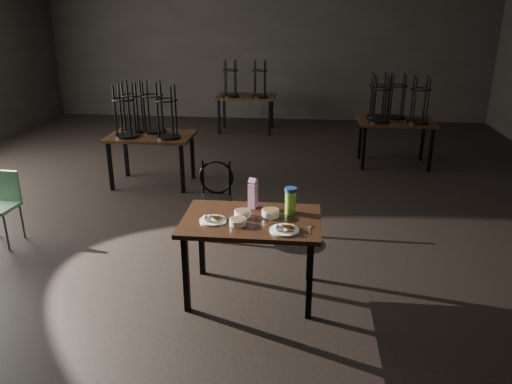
# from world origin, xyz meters

# --- Properties ---
(room) EXTENTS (12.00, 12.04, 3.22)m
(room) POSITION_xyz_m (-0.06, 0.01, 2.33)
(room) COLOR black
(room) RESTS_ON ground
(main_table) EXTENTS (1.20, 0.80, 0.75)m
(main_table) POSITION_xyz_m (0.53, -1.67, 0.67)
(main_table) COLOR black
(main_table) RESTS_ON ground
(plate_left) EXTENTS (0.23, 0.23, 0.08)m
(plate_left) POSITION_xyz_m (0.21, -1.76, 0.77)
(plate_left) COLOR white
(plate_left) RESTS_ON main_table
(plate_right) EXTENTS (0.24, 0.24, 0.08)m
(plate_right) POSITION_xyz_m (0.82, -1.89, 0.77)
(plate_right) COLOR white
(plate_right) RESTS_ON main_table
(bowl_near) EXTENTS (0.14, 0.14, 0.06)m
(bowl_near) POSITION_xyz_m (0.45, -1.63, 0.78)
(bowl_near) COLOR white
(bowl_near) RESTS_ON main_table
(bowl_far) EXTENTS (0.15, 0.15, 0.06)m
(bowl_far) POSITION_xyz_m (0.69, -1.60, 0.78)
(bowl_far) COLOR white
(bowl_far) RESTS_ON main_table
(bowl_big) EXTENTS (0.15, 0.15, 0.05)m
(bowl_big) POSITION_xyz_m (0.43, -1.80, 0.78)
(bowl_big) COLOR white
(bowl_big) RESTS_ON main_table
(juice_carton) EXTENTS (0.09, 0.09, 0.28)m
(juice_carton) POSITION_xyz_m (0.51, -1.41, 0.88)
(juice_carton) COLOR #881868
(juice_carton) RESTS_ON main_table
(water_bottle) EXTENTS (0.14, 0.14, 0.24)m
(water_bottle) POSITION_xyz_m (0.86, -1.51, 0.87)
(water_bottle) COLOR #84C539
(water_bottle) RESTS_ON main_table
(spoon) EXTENTS (0.04, 0.18, 0.01)m
(spoon) POSITION_xyz_m (1.04, -1.80, 0.75)
(spoon) COLOR silver
(spoon) RESTS_ON main_table
(bentwood_chair) EXTENTS (0.41, 0.41, 0.87)m
(bentwood_chair) POSITION_xyz_m (-0.02, -0.46, 0.51)
(bentwood_chair) COLOR black
(bentwood_chair) RESTS_ON ground
(school_chair) EXTENTS (0.39, 0.39, 0.80)m
(school_chair) POSITION_xyz_m (-2.33, -0.86, 0.48)
(school_chair) COLOR #6AA67A
(school_chair) RESTS_ON ground
(bg_table_left) EXTENTS (1.20, 0.80, 1.48)m
(bg_table_left) POSITION_xyz_m (-1.28, 1.19, 0.80)
(bg_table_left) COLOR black
(bg_table_left) RESTS_ON ground
(bg_table_right) EXTENTS (1.20, 0.80, 1.48)m
(bg_table_right) POSITION_xyz_m (2.38, 2.54, 0.80)
(bg_table_right) COLOR black
(bg_table_right) RESTS_ON ground
(bg_table_far) EXTENTS (1.20, 0.80, 1.48)m
(bg_table_far) POSITION_xyz_m (-0.30, 4.64, 0.75)
(bg_table_far) COLOR black
(bg_table_far) RESTS_ON ground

